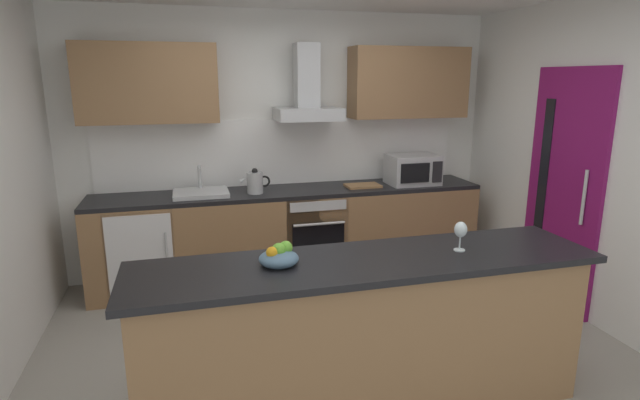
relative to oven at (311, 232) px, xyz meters
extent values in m
cube|color=gray|center=(-0.19, -1.54, -0.47)|extent=(5.30, 4.77, 0.02)
cube|color=white|center=(-0.19, 0.41, 0.84)|extent=(5.30, 0.12, 2.60)
cube|color=white|center=(2.02, -1.54, 0.84)|extent=(0.12, 4.77, 2.60)
cube|color=white|center=(-0.19, 0.33, 0.77)|extent=(3.65, 0.02, 0.66)
cube|color=olive|center=(-0.19, 0.03, -0.03)|extent=(3.78, 0.60, 0.86)
cube|color=black|center=(-0.19, 0.03, 0.42)|extent=(3.78, 0.60, 0.04)
cube|color=olive|center=(-0.20, -2.12, 0.00)|extent=(2.59, 0.52, 0.92)
cube|color=black|center=(-0.20, -2.12, 0.48)|extent=(2.69, 0.64, 0.04)
cube|color=olive|center=(-1.45, 0.18, 1.45)|extent=(1.21, 0.32, 0.70)
cube|color=olive|center=(1.07, 0.18, 1.45)|extent=(1.21, 0.32, 0.70)
cube|color=#7A1456|center=(1.94, -1.15, 0.56)|extent=(0.04, 0.85, 2.05)
cube|color=black|center=(1.92, -0.91, 0.67)|extent=(0.01, 0.11, 1.31)
cylinder|color=#B7BABC|center=(1.90, -1.42, 0.56)|extent=(0.03, 0.03, 0.45)
cube|color=slate|center=(0.00, 0.01, 0.00)|extent=(0.60, 0.56, 0.80)
cube|color=black|center=(0.00, -0.29, -0.06)|extent=(0.50, 0.02, 0.48)
cube|color=#B7BABC|center=(0.00, -0.29, 0.34)|extent=(0.54, 0.02, 0.09)
cylinder|color=#B7BABC|center=(0.00, -0.32, 0.18)|extent=(0.49, 0.02, 0.02)
cube|color=white|center=(-1.60, 0.01, -0.04)|extent=(0.58, 0.56, 0.85)
cube|color=silver|center=(-1.60, -0.28, -0.04)|extent=(0.55, 0.02, 0.80)
cylinder|color=#B7BABC|center=(-1.38, -0.30, 0.01)|extent=(0.02, 0.02, 0.38)
cube|color=#B7BABC|center=(1.06, -0.02, 0.59)|extent=(0.50, 0.36, 0.30)
cube|color=black|center=(1.00, -0.21, 0.59)|extent=(0.30, 0.02, 0.19)
cube|color=black|center=(1.24, -0.21, 0.59)|extent=(0.10, 0.01, 0.21)
cube|color=silver|center=(-1.05, 0.01, 0.46)|extent=(0.50, 0.40, 0.04)
cylinder|color=#B7BABC|center=(-1.05, 0.13, 0.57)|extent=(0.03, 0.03, 0.26)
cylinder|color=#B7BABC|center=(-1.05, 0.05, 0.69)|extent=(0.03, 0.16, 0.03)
cylinder|color=#B7BABC|center=(-0.55, -0.03, 0.54)|extent=(0.15, 0.15, 0.20)
sphere|color=black|center=(-0.55, -0.03, 0.65)|extent=(0.06, 0.06, 0.06)
cone|color=#B7BABC|center=(-0.65, -0.03, 0.58)|extent=(0.09, 0.04, 0.07)
torus|color=black|center=(-0.46, -0.03, 0.55)|extent=(0.11, 0.02, 0.11)
cube|color=#B7BABC|center=(0.00, 0.11, 1.16)|extent=(0.62, 0.45, 0.12)
cube|color=#B7BABC|center=(0.00, 0.16, 1.52)|extent=(0.22, 0.22, 0.60)
cylinder|color=silver|center=(0.38, -2.13, 0.50)|extent=(0.07, 0.07, 0.01)
cylinder|color=silver|center=(0.38, -2.13, 0.55)|extent=(0.01, 0.01, 0.09)
ellipsoid|color=silver|center=(0.38, -2.13, 0.63)|extent=(0.08, 0.08, 0.10)
ellipsoid|color=slate|center=(-0.70, -2.08, 0.53)|extent=(0.22, 0.22, 0.09)
sphere|color=orange|center=(-0.74, -2.10, 0.58)|extent=(0.07, 0.07, 0.07)
sphere|color=#66B233|center=(-0.66, -2.05, 0.58)|extent=(0.08, 0.08, 0.08)
sphere|color=#66B233|center=(-0.70, -2.08, 0.58)|extent=(0.08, 0.08, 0.08)
cube|color=#9E7247|center=(0.53, -0.02, 0.45)|extent=(0.34, 0.22, 0.02)
camera|label=1|loc=(-1.16, -4.64, 1.50)|focal=28.13mm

